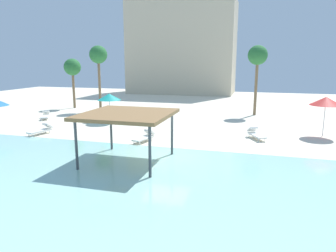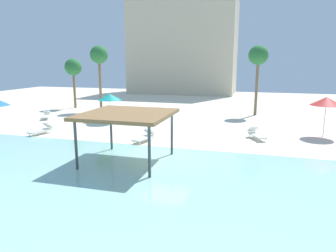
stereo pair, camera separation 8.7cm
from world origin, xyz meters
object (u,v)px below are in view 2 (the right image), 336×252
at_px(lounge_chair_1, 46,115).
at_px(lounge_chair_2, 42,130).
at_px(beach_umbrella_red_0, 326,101).
at_px(lounge_chair_3, 145,137).
at_px(palm_tree_1, 73,68).
at_px(beach_umbrella_teal_3, 110,97).
at_px(lounge_chair_0, 256,134).
at_px(shade_pavilion, 127,116).
at_px(lounge_chair_4, 94,118).
at_px(palm_tree_0, 258,57).
at_px(palm_tree_2, 99,56).

relative_size(lounge_chair_1, lounge_chair_2, 0.98).
height_order(beach_umbrella_red_0, lounge_chair_3, beach_umbrella_red_0).
bearing_deg(palm_tree_1, lounge_chair_1, -79.41).
xyz_separation_m(beach_umbrella_teal_3, lounge_chair_1, (-6.63, -0.10, -1.93)).
xyz_separation_m(lounge_chair_0, lounge_chair_3, (-7.21, -2.96, 0.00)).
bearing_deg(beach_umbrella_red_0, shade_pavilion, -140.07).
xyz_separation_m(beach_umbrella_red_0, beach_umbrella_teal_3, (-17.15, 0.55, -0.29)).
xyz_separation_m(beach_umbrella_red_0, lounge_chair_0, (-4.64, -2.03, -2.23)).
bearing_deg(lounge_chair_4, lounge_chair_2, -8.54).
bearing_deg(lounge_chair_4, palm_tree_1, -134.13).
bearing_deg(palm_tree_1, lounge_chair_4, -47.86).
xyz_separation_m(lounge_chair_3, palm_tree_1, (-13.24, 12.44, 4.22)).
height_order(palm_tree_0, palm_tree_2, palm_tree_2).
relative_size(beach_umbrella_teal_3, palm_tree_1, 0.45).
relative_size(lounge_chair_2, palm_tree_0, 0.29).
xyz_separation_m(lounge_chair_1, palm_tree_1, (-1.31, 7.00, 4.22)).
relative_size(beach_umbrella_teal_3, lounge_chair_0, 1.30).
distance_m(beach_umbrella_teal_3, lounge_chair_4, 2.54).
relative_size(beach_umbrella_teal_3, palm_tree_0, 0.37).
height_order(shade_pavilion, lounge_chair_1, shade_pavilion).
bearing_deg(palm_tree_1, beach_umbrella_teal_3, -41.03).
relative_size(palm_tree_0, palm_tree_1, 1.22).
bearing_deg(lounge_chair_2, lounge_chair_1, -130.70).
relative_size(beach_umbrella_teal_3, palm_tree_2, 0.37).
bearing_deg(palm_tree_0, palm_tree_1, -178.20).
height_order(shade_pavilion, beach_umbrella_teal_3, shade_pavilion).
distance_m(beach_umbrella_red_0, palm_tree_0, 9.97).
xyz_separation_m(shade_pavilion, lounge_chair_4, (-7.61, 9.85, -2.21)).
height_order(lounge_chair_0, palm_tree_1, palm_tree_1).
relative_size(beach_umbrella_red_0, palm_tree_0, 0.42).
height_order(lounge_chair_0, palm_tree_2, palm_tree_2).
distance_m(lounge_chair_2, palm_tree_0, 20.73).
height_order(beach_umbrella_teal_3, lounge_chair_2, beach_umbrella_teal_3).
bearing_deg(lounge_chair_1, palm_tree_0, 83.19).
relative_size(lounge_chair_0, lounge_chair_3, 0.99).
height_order(lounge_chair_3, palm_tree_2, palm_tree_2).
distance_m(beach_umbrella_red_0, lounge_chair_4, 18.93).
bearing_deg(palm_tree_2, palm_tree_0, 5.31).
xyz_separation_m(shade_pavilion, palm_tree_1, (-13.91, 16.81, 2.01)).
bearing_deg(palm_tree_1, beach_umbrella_red_0, -16.54).
distance_m(beach_umbrella_teal_3, lounge_chair_0, 12.92).
height_order(beach_umbrella_red_0, palm_tree_0, palm_tree_0).
bearing_deg(shade_pavilion, lounge_chair_1, 142.12).
bearing_deg(lounge_chair_0, beach_umbrella_red_0, 87.24).
xyz_separation_m(lounge_chair_0, palm_tree_2, (-16.63, 8.59, 5.49)).
height_order(beach_umbrella_red_0, lounge_chair_2, beach_umbrella_red_0).
bearing_deg(palm_tree_2, lounge_chair_2, -83.73).
bearing_deg(palm_tree_1, shade_pavilion, -50.39).
xyz_separation_m(lounge_chair_2, lounge_chair_4, (1.21, 5.55, 0.00)).
bearing_deg(shade_pavilion, beach_umbrella_red_0, 39.93).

